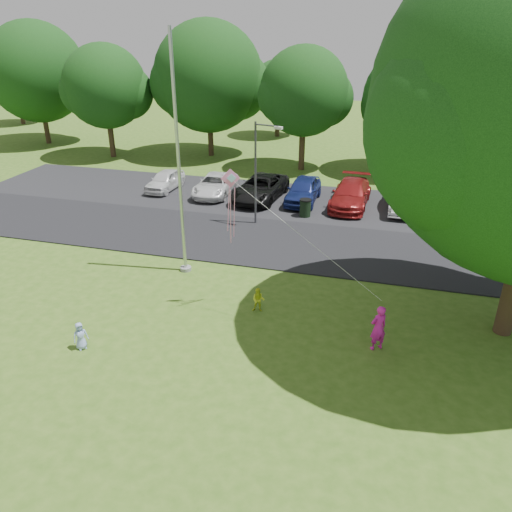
% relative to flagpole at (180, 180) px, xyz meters
% --- Properties ---
extents(ground, '(120.00, 120.00, 0.00)m').
position_rel_flagpole_xyz_m(ground, '(3.50, -5.00, -4.17)').
color(ground, '#395D18').
rests_on(ground, ground).
extents(park_road, '(60.00, 6.00, 0.06)m').
position_rel_flagpole_xyz_m(park_road, '(3.50, 4.00, -4.14)').
color(park_road, black).
rests_on(park_road, ground).
extents(parking_strip, '(42.00, 7.00, 0.06)m').
position_rel_flagpole_xyz_m(parking_strip, '(3.50, 10.50, -4.14)').
color(parking_strip, black).
rests_on(parking_strip, ground).
extents(flagpole, '(0.50, 0.50, 10.00)m').
position_rel_flagpole_xyz_m(flagpole, '(0.00, 0.00, 0.00)').
color(flagpole, '#B7BABF').
rests_on(flagpole, ground).
extents(street_lamp, '(1.54, 0.50, 5.54)m').
position_rel_flagpole_xyz_m(street_lamp, '(1.74, 6.23, -0.84)').
color(street_lamp, '#3F3F44').
rests_on(street_lamp, ground).
extents(trash_can, '(0.67, 0.67, 1.06)m').
position_rel_flagpole_xyz_m(trash_can, '(3.98, 8.00, -3.63)').
color(trash_can, black).
rests_on(trash_can, ground).
extents(tree_row, '(64.35, 11.94, 10.88)m').
position_rel_flagpole_xyz_m(tree_row, '(5.09, 19.23, 1.55)').
color(tree_row, '#332316').
rests_on(tree_row, ground).
extents(horizon_trees, '(77.46, 7.20, 7.02)m').
position_rel_flagpole_xyz_m(horizon_trees, '(7.56, 28.88, 0.14)').
color(horizon_trees, '#332316').
rests_on(horizon_trees, ground).
extents(parked_cars, '(20.16, 5.47, 1.48)m').
position_rel_flagpole_xyz_m(parked_cars, '(4.14, 10.42, -3.40)').
color(parked_cars, silver).
rests_on(parked_cars, ground).
extents(woman, '(0.73, 0.68, 1.67)m').
position_rel_flagpole_xyz_m(woman, '(8.55, -3.79, -3.33)').
color(woman, '#DB1DA1').
rests_on(woman, ground).
extents(child_yellow, '(0.51, 0.42, 0.98)m').
position_rel_flagpole_xyz_m(child_yellow, '(4.04, -2.50, -3.68)').
color(child_yellow, '#D3E424').
rests_on(child_yellow, ground).
extents(child_blue, '(0.56, 0.58, 1.01)m').
position_rel_flagpole_xyz_m(child_blue, '(-1.14, -6.42, -3.66)').
color(child_blue, '#94AAE3').
rests_on(child_blue, ground).
extents(kite, '(5.89, 1.73, 3.61)m').
position_rel_flagpole_xyz_m(kite, '(3.09, -2.38, 0.53)').
color(kite, pink).
rests_on(kite, ground).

